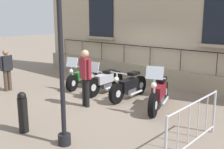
{
  "coord_description": "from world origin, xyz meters",
  "views": [
    {
      "loc": [
        7.07,
        5.89,
        2.73
      ],
      "look_at": [
        0.36,
        0.0,
        0.8
      ],
      "focal_mm": 43.02,
      "sensor_mm": 36.0,
      "label": 1
    }
  ],
  "objects_px": {
    "motorcycle_green": "(82,77)",
    "pedestrian_walking": "(85,75)",
    "motorcycle_silver": "(104,81)",
    "lamppost": "(61,43)",
    "bollard": "(23,112)",
    "pedestrian_standing": "(7,68)",
    "crowd_barrier": "(193,124)",
    "motorcycle_black": "(129,87)",
    "motorcycle_maroon": "(159,94)"
  },
  "relations": [
    {
      "from": "motorcycle_silver",
      "to": "motorcycle_maroon",
      "type": "xyz_separation_m",
      "value": [
        0.17,
        2.4,
        0.01
      ]
    },
    {
      "from": "motorcycle_green",
      "to": "pedestrian_standing",
      "type": "bearing_deg",
      "value": -38.03
    },
    {
      "from": "crowd_barrier",
      "to": "pedestrian_standing",
      "type": "distance_m",
      "value": 7.22
    },
    {
      "from": "motorcycle_maroon",
      "to": "motorcycle_silver",
      "type": "bearing_deg",
      "value": -94.02
    },
    {
      "from": "pedestrian_walking",
      "to": "bollard",
      "type": "bearing_deg",
      "value": 6.61
    },
    {
      "from": "motorcycle_green",
      "to": "pedestrian_walking",
      "type": "distance_m",
      "value": 2.42
    },
    {
      "from": "motorcycle_green",
      "to": "motorcycle_black",
      "type": "xyz_separation_m",
      "value": [
        0.0,
        2.32,
        0.01
      ]
    },
    {
      "from": "motorcycle_silver",
      "to": "pedestrian_standing",
      "type": "height_order",
      "value": "pedestrian_standing"
    },
    {
      "from": "bollard",
      "to": "pedestrian_standing",
      "type": "distance_m",
      "value": 4.13
    },
    {
      "from": "crowd_barrier",
      "to": "motorcycle_maroon",
      "type": "bearing_deg",
      "value": -132.44
    },
    {
      "from": "motorcycle_green",
      "to": "pedestrian_walking",
      "type": "xyz_separation_m",
      "value": [
        1.5,
        1.8,
        0.6
      ]
    },
    {
      "from": "motorcycle_black",
      "to": "pedestrian_walking",
      "type": "bearing_deg",
      "value": -18.99
    },
    {
      "from": "motorcycle_black",
      "to": "bollard",
      "type": "xyz_separation_m",
      "value": [
        3.8,
        -0.25,
        0.09
      ]
    },
    {
      "from": "motorcycle_silver",
      "to": "motorcycle_maroon",
      "type": "distance_m",
      "value": 2.41
    },
    {
      "from": "motorcycle_maroon",
      "to": "bollard",
      "type": "relative_size",
      "value": 2.06
    },
    {
      "from": "bollard",
      "to": "motorcycle_green",
      "type": "bearing_deg",
      "value": -151.44
    },
    {
      "from": "motorcycle_maroon",
      "to": "pedestrian_standing",
      "type": "distance_m",
      "value": 5.71
    },
    {
      "from": "motorcycle_black",
      "to": "bollard",
      "type": "bearing_deg",
      "value": -3.75
    },
    {
      "from": "lamppost",
      "to": "pedestrian_standing",
      "type": "relative_size",
      "value": 2.64
    },
    {
      "from": "crowd_barrier",
      "to": "bollard",
      "type": "xyz_separation_m",
      "value": [
        1.88,
        -3.43,
        -0.06
      ]
    },
    {
      "from": "motorcycle_silver",
      "to": "lamppost",
      "type": "xyz_separation_m",
      "value": [
        3.53,
        2.1,
        1.77
      ]
    },
    {
      "from": "motorcycle_green",
      "to": "bollard",
      "type": "bearing_deg",
      "value": 28.56
    },
    {
      "from": "crowd_barrier",
      "to": "pedestrian_standing",
      "type": "height_order",
      "value": "pedestrian_standing"
    },
    {
      "from": "motorcycle_maroon",
      "to": "motorcycle_black",
      "type": "bearing_deg",
      "value": -98.93
    },
    {
      "from": "motorcycle_black",
      "to": "crowd_barrier",
      "type": "relative_size",
      "value": 0.91
    },
    {
      "from": "motorcycle_green",
      "to": "pedestrian_walking",
      "type": "bearing_deg",
      "value": 50.21
    },
    {
      "from": "lamppost",
      "to": "crowd_barrier",
      "type": "distance_m",
      "value": 3.18
    },
    {
      "from": "motorcycle_black",
      "to": "lamppost",
      "type": "distance_m",
      "value": 4.12
    },
    {
      "from": "motorcycle_green",
      "to": "crowd_barrier",
      "type": "relative_size",
      "value": 0.89
    },
    {
      "from": "crowd_barrier",
      "to": "bollard",
      "type": "height_order",
      "value": "crowd_barrier"
    },
    {
      "from": "crowd_barrier",
      "to": "bollard",
      "type": "bearing_deg",
      "value": -61.25
    },
    {
      "from": "motorcycle_black",
      "to": "bollard",
      "type": "height_order",
      "value": "bollard"
    },
    {
      "from": "pedestrian_walking",
      "to": "motorcycle_green",
      "type": "bearing_deg",
      "value": -129.79
    },
    {
      "from": "pedestrian_standing",
      "to": "motorcycle_black",
      "type": "bearing_deg",
      "value": 118.52
    },
    {
      "from": "lamppost",
      "to": "pedestrian_walking",
      "type": "bearing_deg",
      "value": -143.7
    },
    {
      "from": "bollard",
      "to": "pedestrian_walking",
      "type": "relative_size",
      "value": 0.57
    },
    {
      "from": "motorcycle_green",
      "to": "motorcycle_silver",
      "type": "xyz_separation_m",
      "value": [
        0.04,
        1.22,
        0.03
      ]
    },
    {
      "from": "motorcycle_silver",
      "to": "motorcycle_black",
      "type": "bearing_deg",
      "value": 91.93
    },
    {
      "from": "lamppost",
      "to": "crowd_barrier",
      "type": "height_order",
      "value": "lamppost"
    },
    {
      "from": "motorcycle_green",
      "to": "crowd_barrier",
      "type": "distance_m",
      "value": 5.82
    },
    {
      "from": "motorcycle_maroon",
      "to": "crowd_barrier",
      "type": "xyz_separation_m",
      "value": [
        1.71,
        1.87,
        0.12
      ]
    },
    {
      "from": "motorcycle_black",
      "to": "crowd_barrier",
      "type": "xyz_separation_m",
      "value": [
        1.92,
        3.18,
        0.15
      ]
    },
    {
      "from": "motorcycle_green",
      "to": "lamppost",
      "type": "relative_size",
      "value": 0.49
    },
    {
      "from": "motorcycle_black",
      "to": "lamppost",
      "type": "height_order",
      "value": "lamppost"
    },
    {
      "from": "motorcycle_green",
      "to": "motorcycle_black",
      "type": "relative_size",
      "value": 0.97
    },
    {
      "from": "motorcycle_maroon",
      "to": "bollard",
      "type": "xyz_separation_m",
      "value": [
        3.59,
        -1.56,
        0.06
      ]
    },
    {
      "from": "motorcycle_silver",
      "to": "pedestrian_walking",
      "type": "distance_m",
      "value": 1.67
    },
    {
      "from": "motorcycle_silver",
      "to": "motorcycle_maroon",
      "type": "relative_size",
      "value": 1.0
    },
    {
      "from": "motorcycle_black",
      "to": "motorcycle_maroon",
      "type": "bearing_deg",
      "value": 81.07
    },
    {
      "from": "bollard",
      "to": "motorcycle_silver",
      "type": "bearing_deg",
      "value": -167.34
    }
  ]
}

